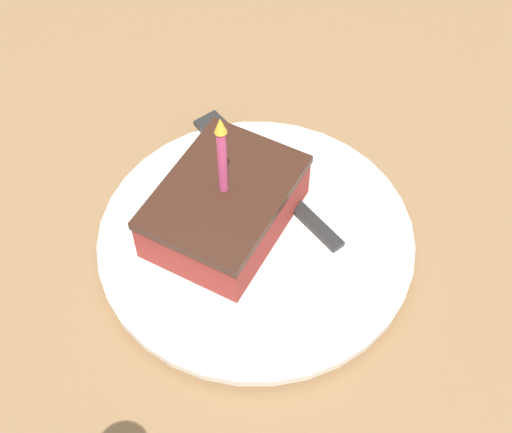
% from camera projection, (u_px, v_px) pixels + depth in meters
% --- Properties ---
extents(ground_plane, '(2.40, 2.40, 0.04)m').
position_uv_depth(ground_plane, '(235.00, 265.00, 0.60)').
color(ground_plane, olive).
rests_on(ground_plane, ground).
extents(plate, '(0.26, 0.26, 0.02)m').
position_uv_depth(plate, '(256.00, 239.00, 0.58)').
color(plate, white).
rests_on(plate, ground_plane).
extents(cake_slice, '(0.09, 0.13, 0.12)m').
position_uv_depth(cake_slice, '(225.00, 206.00, 0.56)').
color(cake_slice, '#99332D').
rests_on(cake_slice, plate).
extents(fork, '(0.18, 0.09, 0.00)m').
position_uv_depth(fork, '(257.00, 168.00, 0.61)').
color(fork, '#262626').
rests_on(fork, plate).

